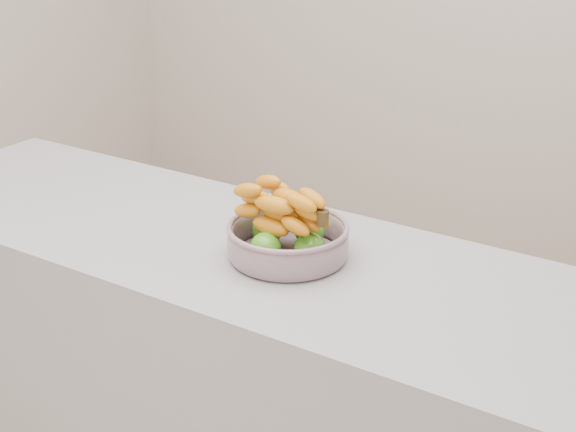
% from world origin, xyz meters
% --- Properties ---
extents(counter, '(2.00, 0.60, 0.90)m').
position_xyz_m(counter, '(0.00, 0.02, 0.45)').
color(counter, '#9C9DA4').
rests_on(counter, ground).
extents(fruit_bowl, '(0.27, 0.27, 0.16)m').
position_xyz_m(fruit_bowl, '(0.17, 0.02, 0.95)').
color(fruit_bowl, '#9CA5BB').
rests_on(fruit_bowl, counter).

